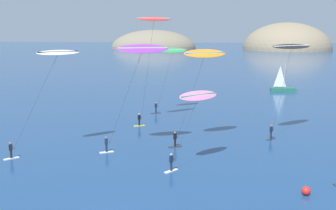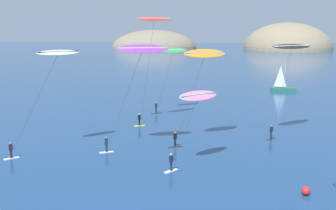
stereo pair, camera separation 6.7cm
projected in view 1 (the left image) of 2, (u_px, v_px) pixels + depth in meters
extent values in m
ellipsoid|color=#7A705B|center=(153.00, 48.00, 240.13)|extent=(48.19, 38.26, 21.06)
ellipsoid|color=#84755B|center=(286.00, 49.00, 231.94)|extent=(47.67, 53.97, 29.23)
cube|color=#23664C|center=(282.00, 89.00, 85.16)|extent=(4.84, 1.54, 0.70)
cone|color=#23664C|center=(295.00, 90.00, 85.01)|extent=(2.18, 0.73, 0.67)
cylinder|color=#B2B2B7|center=(285.00, 75.00, 84.61)|extent=(0.12, 0.12, 5.00)
pyramid|color=white|center=(280.00, 76.00, 84.70)|extent=(1.80, 0.13, 4.25)
cylinder|color=#A5A5AD|center=(280.00, 86.00, 85.09)|extent=(1.80, 0.13, 0.08)
cube|color=#2D2D33|center=(271.00, 139.00, 49.42)|extent=(1.20, 1.45, 0.08)
cylinder|color=#192338|center=(271.00, 135.00, 49.33)|extent=(0.22, 0.22, 0.80)
cube|color=#192338|center=(271.00, 129.00, 49.20)|extent=(0.39, 0.37, 0.60)
sphere|color=#9E7051|center=(271.00, 126.00, 49.13)|extent=(0.22, 0.22, 0.22)
cylinder|color=black|center=(273.00, 130.00, 49.41)|extent=(0.37, 0.46, 0.04)
ellipsoid|color=black|center=(292.00, 46.00, 48.86)|extent=(5.70, 4.90, 0.67)
cylinder|color=white|center=(292.00, 46.00, 48.85)|extent=(4.66, 3.70, 0.16)
cylinder|color=#333338|center=(282.00, 89.00, 49.15)|extent=(1.90, 1.50, 9.58)
cube|color=yellow|center=(139.00, 126.00, 55.77)|extent=(1.51, 1.05, 0.08)
cylinder|color=black|center=(139.00, 122.00, 55.68)|extent=(0.22, 0.22, 0.80)
cube|color=black|center=(139.00, 117.00, 55.55)|extent=(0.39, 0.37, 0.60)
sphere|color=tan|center=(139.00, 114.00, 55.47)|extent=(0.22, 0.22, 0.22)
cylinder|color=black|center=(142.00, 118.00, 55.76)|extent=(0.37, 0.46, 0.04)
ellipsoid|color=red|center=(154.00, 19.00, 54.40)|extent=(4.87, 4.10, 0.69)
cylinder|color=#23D6DB|center=(154.00, 18.00, 54.39)|extent=(4.09, 3.20, 0.16)
cylinder|color=#333338|center=(148.00, 69.00, 55.09)|extent=(1.63, 1.26, 12.81)
cube|color=silver|center=(107.00, 152.00, 44.19)|extent=(1.51, 1.07, 0.08)
cylinder|color=#192338|center=(106.00, 148.00, 44.11)|extent=(0.22, 0.22, 0.80)
cube|color=#192338|center=(106.00, 142.00, 43.97)|extent=(0.38, 0.29, 0.60)
sphere|color=#9E7051|center=(106.00, 138.00, 43.90)|extent=(0.22, 0.22, 0.22)
cylinder|color=black|center=(110.00, 143.00, 44.07)|extent=(0.20, 0.54, 0.04)
ellipsoid|color=purple|center=(143.00, 49.00, 42.96)|extent=(5.58, 2.93, 1.01)
cylinder|color=#7ACC42|center=(143.00, 48.00, 42.95)|extent=(4.96, 1.66, 0.16)
cylinder|color=#333338|center=(126.00, 97.00, 43.52)|extent=(3.47, 1.09, 9.65)
cube|color=silver|center=(171.00, 171.00, 38.49)|extent=(1.25, 1.42, 0.08)
cylinder|color=#192338|center=(171.00, 166.00, 38.40)|extent=(0.22, 0.22, 0.80)
cube|color=#192338|center=(171.00, 159.00, 38.27)|extent=(0.39, 0.38, 0.60)
sphere|color=tan|center=(171.00, 155.00, 38.19)|extent=(0.22, 0.22, 0.22)
cylinder|color=black|center=(174.00, 160.00, 38.50)|extent=(0.40, 0.43, 0.04)
ellipsoid|color=pink|center=(199.00, 96.00, 39.13)|extent=(4.13, 3.92, 0.91)
cylinder|color=#14895B|center=(199.00, 95.00, 39.13)|extent=(3.24, 2.99, 0.16)
cylinder|color=#333338|center=(186.00, 128.00, 38.83)|extent=(2.13, 1.96, 5.56)
cube|color=#2D2D33|center=(156.00, 113.00, 63.86)|extent=(1.53, 0.99, 0.08)
cylinder|color=#192338|center=(156.00, 110.00, 63.78)|extent=(0.22, 0.22, 0.80)
cube|color=#192338|center=(156.00, 106.00, 63.65)|extent=(0.39, 0.35, 0.60)
sphere|color=#9E7051|center=(156.00, 103.00, 63.57)|extent=(0.22, 0.22, 0.22)
cylinder|color=black|center=(158.00, 106.00, 63.82)|extent=(0.32, 0.49, 0.04)
ellipsoid|color=green|center=(173.00, 50.00, 63.34)|extent=(4.47, 3.37, 0.85)
cylinder|color=#D660B7|center=(173.00, 50.00, 63.33)|extent=(3.72, 2.34, 0.16)
cylinder|color=#333338|center=(165.00, 79.00, 63.59)|extent=(2.20, 1.35, 8.28)
cube|color=#2D2D33|center=(175.00, 146.00, 46.25)|extent=(1.51, 1.08, 0.08)
cylinder|color=black|center=(175.00, 143.00, 46.17)|extent=(0.22, 0.22, 0.80)
cube|color=black|center=(175.00, 136.00, 46.04)|extent=(0.39, 0.35, 0.60)
sphere|color=#9E7051|center=(175.00, 133.00, 45.96)|extent=(0.22, 0.22, 0.22)
cylinder|color=black|center=(178.00, 137.00, 46.21)|extent=(0.32, 0.49, 0.04)
ellipsoid|color=orange|center=(205.00, 53.00, 45.89)|extent=(5.16, 3.90, 1.00)
cylinder|color=#0F7FE5|center=(205.00, 53.00, 45.88)|extent=(4.25, 2.61, 0.16)
cylinder|color=#333338|center=(191.00, 96.00, 46.06)|extent=(2.84, 1.70, 8.98)
cube|color=silver|center=(11.00, 158.00, 42.10)|extent=(1.36, 1.32, 0.08)
cylinder|color=black|center=(11.00, 154.00, 42.02)|extent=(0.22, 0.22, 0.80)
cube|color=black|center=(11.00, 147.00, 41.89)|extent=(0.39, 0.37, 0.60)
sphere|color=#9E7051|center=(10.00, 143.00, 41.81)|extent=(0.22, 0.22, 0.22)
cylinder|color=black|center=(14.00, 148.00, 42.10)|extent=(0.38, 0.45, 0.04)
ellipsoid|color=white|center=(58.00, 52.00, 43.12)|extent=(4.18, 3.73, 0.62)
cylinder|color=black|center=(58.00, 52.00, 43.12)|extent=(3.40, 2.86, 0.16)
cylinder|color=#333338|center=(37.00, 100.00, 42.62)|extent=(3.89, 3.23, 9.25)
sphere|color=red|center=(306.00, 191.00, 33.06)|extent=(0.70, 0.70, 0.70)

